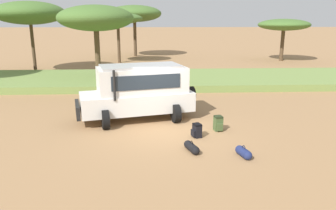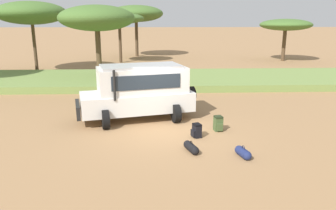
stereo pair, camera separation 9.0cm
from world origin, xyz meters
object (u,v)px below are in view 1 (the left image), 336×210
safari_vehicle (139,91)px  acacia_tree_centre_back (96,18)px  acacia_tree_left_mid (30,13)px  acacia_tree_far_right (134,14)px  backpack_beside_front_wheel (218,124)px  duffel_bag_soft_canvas (244,152)px  acacia_tree_right_mid (118,19)px  acacia_tree_distant_right (284,25)px  duffel_bag_low_black_case (192,147)px  backpack_cluster_center (197,131)px

safari_vehicle → acacia_tree_centre_back: 9.59m
acacia_tree_left_mid → acacia_tree_far_right: (7.85, 11.79, 0.11)m
backpack_beside_front_wheel → duffel_bag_soft_canvas: backpack_beside_front_wheel is taller
safari_vehicle → duffel_bag_soft_canvas: safari_vehicle is taller
acacia_tree_right_mid → acacia_tree_distant_right: 17.21m
duffel_bag_low_black_case → duffel_bag_soft_canvas: bearing=-17.8°
acacia_tree_centre_back → acacia_tree_far_right: bearing=84.2°
duffel_bag_soft_canvas → acacia_tree_right_mid: 25.13m
safari_vehicle → backpack_beside_front_wheel: size_ratio=8.95×
backpack_beside_front_wheel → backpack_cluster_center: bearing=-144.0°
backpack_beside_front_wheel → duffel_bag_soft_canvas: 2.64m
duffel_bag_soft_canvas → acacia_tree_right_mid: (-6.32, 23.96, 4.22)m
safari_vehicle → backpack_beside_front_wheel: safari_vehicle is taller
backpack_beside_front_wheel → acacia_tree_right_mid: bearing=105.7°
acacia_tree_centre_back → backpack_beside_front_wheel: bearing=-58.3°
acacia_tree_far_right → acacia_tree_right_mid: bearing=-103.0°
backpack_cluster_center → duffel_bag_soft_canvas: bearing=-56.0°
safari_vehicle → acacia_tree_centre_back: acacia_tree_centre_back is taller
duffel_bag_soft_canvas → acacia_tree_distant_right: (10.86, 24.72, 3.58)m
duffel_bag_low_black_case → backpack_cluster_center: bearing=75.4°
acacia_tree_right_mid → acacia_tree_left_mid: bearing=-137.8°
duffel_bag_soft_canvas → acacia_tree_centre_back: bearing=117.4°
acacia_tree_distant_right → acacia_tree_centre_back: bearing=-146.1°
safari_vehicle → duffel_bag_soft_canvas: bearing=-51.0°
duffel_bag_soft_canvas → acacia_tree_distant_right: bearing=66.3°
acacia_tree_right_mid → acacia_tree_far_right: 6.10m
acacia_tree_far_right → acacia_tree_distant_right: bearing=-18.0°
safari_vehicle → acacia_tree_right_mid: bearing=98.0°
duffel_bag_low_black_case → acacia_tree_distant_right: 27.47m
duffel_bag_low_black_case → backpack_beside_front_wheel: bearing=57.6°
duffel_bag_low_black_case → acacia_tree_left_mid: 21.32m
safari_vehicle → duffel_bag_soft_canvas: size_ratio=6.95×
acacia_tree_left_mid → acacia_tree_distant_right: bearing=15.7°
acacia_tree_left_mid → acacia_tree_centre_back: 8.02m
duffel_bag_soft_canvas → backpack_cluster_center: bearing=124.0°
duffel_bag_low_black_case → acacia_tree_far_right: 29.92m
duffel_bag_low_black_case → acacia_tree_distant_right: size_ratio=0.16×
duffel_bag_low_black_case → acacia_tree_far_right: size_ratio=0.13×
backpack_beside_front_wheel → acacia_tree_far_right: acacia_tree_far_right is taller
duffel_bag_low_black_case → acacia_tree_left_mid: acacia_tree_left_mid is taller
acacia_tree_left_mid → acacia_tree_distant_right: 24.60m
backpack_beside_front_wheel → duffel_bag_low_black_case: size_ratio=0.70×
acacia_tree_right_mid → backpack_cluster_center: bearing=-77.2°
backpack_beside_front_wheel → duffel_bag_soft_canvas: size_ratio=0.78×
acacia_tree_left_mid → duffel_bag_soft_canvas: bearing=-54.7°
acacia_tree_left_mid → backpack_beside_front_wheel: bearing=-51.1°
safari_vehicle → acacia_tree_right_mid: (-2.75, 19.56, 3.07)m
backpack_beside_front_wheel → acacia_tree_right_mid: (-5.99, 21.34, 4.07)m
duffel_bag_low_black_case → duffel_bag_soft_canvas: (1.65, -0.53, 0.01)m
safari_vehicle → acacia_tree_right_mid: 19.99m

